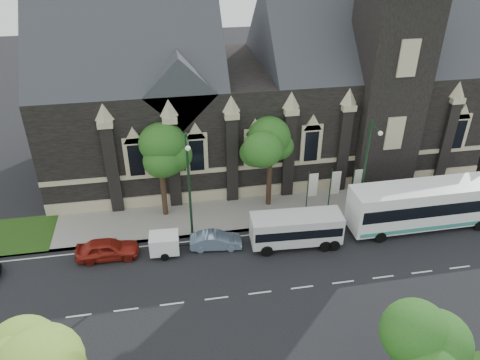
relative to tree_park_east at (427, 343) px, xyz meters
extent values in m
plane|color=black|center=(-6.18, 9.32, -4.62)|extent=(160.00, 160.00, 0.00)
cube|color=gray|center=(-6.18, 18.82, -4.54)|extent=(80.00, 5.00, 0.15)
cube|color=black|center=(-2.18, 28.82, 0.38)|extent=(40.00, 15.00, 10.00)
cube|color=#2E3136|center=(-14.18, 28.82, 5.38)|extent=(16.00, 15.00, 15.00)
cube|color=#2E3136|center=(7.82, 28.82, 5.38)|extent=(20.00, 15.00, 15.00)
cube|color=#2E3136|center=(-10.18, 24.32, 5.38)|extent=(6.00, 6.00, 6.00)
cube|color=black|center=(7.82, 22.82, 4.38)|extent=(5.50, 5.50, 18.00)
cube|color=#C1B28B|center=(-2.18, 21.28, -1.42)|extent=(40.00, 0.22, 0.40)
cube|color=#C1B28B|center=(-2.18, 21.28, -4.02)|extent=(40.00, 0.25, 1.20)
cube|color=black|center=(-4.18, 21.14, 0.18)|extent=(1.20, 0.12, 2.80)
sphere|color=#73AA33|center=(-17.40, 1.10, 2.38)|extent=(3.12, 3.12, 3.12)
sphere|color=#1D5B1C|center=(-0.18, -0.18, -0.14)|extent=(3.20, 3.20, 3.20)
sphere|color=#1D5B1C|center=(0.42, 0.42, 0.46)|extent=(2.40, 2.40, 2.40)
cylinder|color=black|center=(-3.18, 19.82, -2.64)|extent=(0.44, 0.44, 3.96)
sphere|color=#1D5B1C|center=(-3.18, 19.82, 1.02)|extent=(3.84, 3.84, 3.84)
sphere|color=#1D5B1C|center=(-2.46, 20.54, 1.74)|extent=(2.88, 2.88, 2.88)
cylinder|color=black|center=(-12.18, 19.82, -2.64)|extent=(0.44, 0.44, 3.96)
sphere|color=#1D5B1C|center=(-12.18, 19.82, 0.95)|extent=(3.68, 3.68, 3.68)
sphere|color=#1D5B1C|center=(-11.49, 20.51, 1.64)|extent=(2.76, 2.76, 2.76)
cylinder|color=#15311C|center=(3.82, 16.62, -0.12)|extent=(0.20, 0.20, 9.00)
cylinder|color=#15311C|center=(3.82, 15.82, 4.08)|extent=(0.10, 1.60, 0.10)
sphere|color=silver|center=(3.82, 15.02, 3.98)|extent=(0.36, 0.36, 0.36)
cylinder|color=#15311C|center=(-10.18, 16.62, -0.12)|extent=(0.20, 0.20, 9.00)
cylinder|color=#15311C|center=(-10.18, 15.82, 4.08)|extent=(0.10, 1.60, 0.10)
sphere|color=silver|center=(-10.18, 15.02, 3.98)|extent=(0.36, 0.36, 0.36)
cylinder|color=#15311C|center=(-0.18, 18.32, -2.62)|extent=(0.10, 0.10, 4.00)
cube|color=white|center=(0.27, 18.32, -2.02)|extent=(0.80, 0.04, 2.20)
cylinder|color=#15311C|center=(1.82, 18.32, -2.62)|extent=(0.10, 0.10, 4.00)
cube|color=white|center=(2.27, 18.32, -2.02)|extent=(0.80, 0.04, 2.20)
cylinder|color=#15311C|center=(3.82, 18.32, -2.62)|extent=(0.10, 0.10, 4.00)
cube|color=white|center=(4.27, 18.32, -2.02)|extent=(0.80, 0.04, 2.20)
cube|color=white|center=(8.95, 14.60, -2.46)|extent=(13.30, 2.89, 3.42)
cube|color=black|center=(8.95, 14.60, -2.22)|extent=(12.77, 2.93, 1.08)
cube|color=teal|center=(8.95, 14.60, -3.87)|extent=(12.77, 2.92, 0.35)
cylinder|color=black|center=(4.31, 13.17, -4.17)|extent=(0.90, 0.29, 0.90)
cylinder|color=black|center=(4.29, 15.93, -4.17)|extent=(0.90, 0.29, 0.90)
cylinder|color=black|center=(12.94, 13.25, -4.17)|extent=(0.90, 0.29, 0.90)
cylinder|color=black|center=(12.91, 16.02, -4.17)|extent=(0.90, 0.29, 0.90)
cylinder|color=black|center=(14.24, 16.03, -4.17)|extent=(0.90, 0.29, 0.90)
cube|color=silver|center=(-2.36, 14.06, -3.05)|extent=(7.06, 2.52, 2.24)
cube|color=black|center=(-2.36, 14.06, -2.95)|extent=(6.79, 2.55, 0.75)
cylinder|color=black|center=(-4.85, 13.08, -4.17)|extent=(0.91, 0.32, 0.90)
cylinder|color=black|center=(-4.74, 15.27, -4.17)|extent=(0.91, 0.32, 0.90)
cylinder|color=black|center=(-0.32, 12.86, -4.17)|extent=(0.91, 0.32, 0.90)
cylinder|color=black|center=(-0.22, 15.05, -4.17)|extent=(0.91, 0.32, 0.90)
cylinder|color=black|center=(0.37, 12.83, -4.17)|extent=(0.91, 0.32, 0.90)
cylinder|color=black|center=(0.48, 15.02, -4.17)|extent=(0.91, 0.32, 0.90)
cube|color=white|center=(-12.41, 14.71, -3.64)|extent=(2.25, 1.73, 1.41)
cylinder|color=black|center=(-12.45, 13.89, -4.31)|extent=(0.62, 0.25, 0.61)
cylinder|color=black|center=(-12.37, 15.53, -4.31)|extent=(0.62, 0.25, 0.61)
cylinder|color=black|center=(-11.00, 14.64, -4.02)|extent=(1.31, 0.14, 0.08)
imported|color=#7F96B7|center=(-8.51, 14.75, -3.96)|extent=(4.10, 1.80, 1.31)
imported|color=maroon|center=(-16.63, 14.98, -3.83)|extent=(4.63, 1.92, 1.57)
camera|label=1|loc=(-11.59, -13.59, 18.29)|focal=34.84mm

